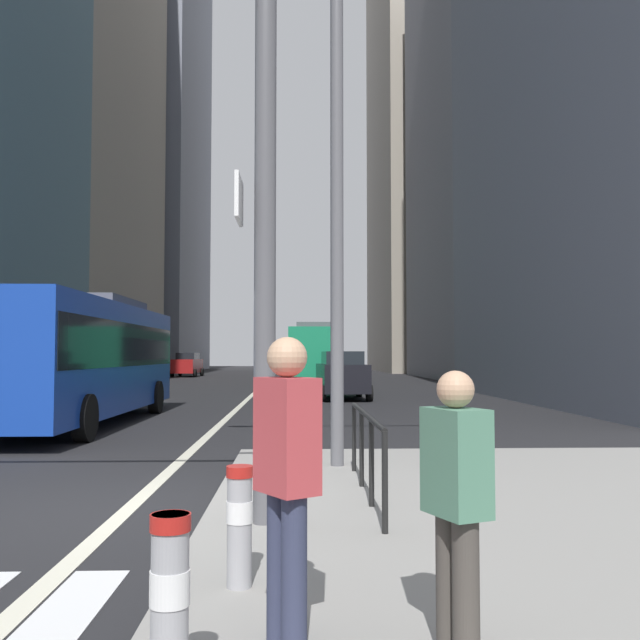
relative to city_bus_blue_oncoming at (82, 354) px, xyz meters
name	(u,v)px	position (x,y,z in m)	size (l,w,h in m)	color
ground_plane	(248,399)	(3.59, 10.14, -1.84)	(160.00, 160.00, 0.00)	black
median_island	(628,518)	(9.09, -10.86, -1.76)	(9.00, 10.00, 0.15)	gray
lane_centre_line	(260,387)	(3.59, 20.14, -1.83)	(0.20, 80.00, 0.01)	beige
office_tower_left_mid	(63,63)	(-12.41, 34.88, 22.35)	(11.28, 23.99, 48.37)	gray
office_tower_left_far	(140,137)	(-12.41, 61.18, 24.93)	(13.35, 23.92, 53.53)	slate
office_tower_right_mid	(494,151)	(20.59, 33.51, 15.47)	(10.11, 21.76, 34.60)	gray
office_tower_right_far	(432,138)	(20.59, 57.60, 23.98)	(12.25, 22.34, 51.63)	gray
city_bus_blue_oncoming	(82,354)	(0.00, 0.00, 0.00)	(2.77, 11.00, 3.40)	#14389E
city_bus_red_receding	(313,354)	(6.46, 19.32, 0.00)	(2.72, 11.48, 3.40)	#198456
city_bus_red_distant	(313,354)	(6.94, 38.87, 0.00)	(2.77, 10.74, 3.40)	#198456
car_oncoming_mid	(187,364)	(-3.31, 39.00, -0.84)	(2.20, 4.66, 1.94)	maroon
car_receding_near	(342,375)	(7.41, 10.10, -0.85)	(2.20, 4.52, 1.94)	black
traffic_signal_gantry	(50,125)	(3.07, -11.26, 2.29)	(6.48, 0.65, 6.00)	#515156
street_lamp_post	(337,130)	(6.18, -7.70, 3.45)	(5.50, 0.32, 8.00)	#56565B
bollard_front	(170,600)	(4.96, -14.86, -1.18)	(0.20, 0.20, 0.91)	#99999E
bollard_left	(239,519)	(5.15, -13.14, -1.20)	(0.20, 0.20, 0.86)	#99999E
pedestrian_railing	(366,436)	(6.39, -9.95, -0.98)	(0.06, 3.55, 0.98)	black
pedestrian_waiting	(456,498)	(6.46, -14.34, -0.82)	(0.36, 0.44, 1.58)	#423D38
pedestrian_walking	(287,471)	(5.51, -14.16, -0.69)	(0.41, 0.45, 1.78)	#2D334C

